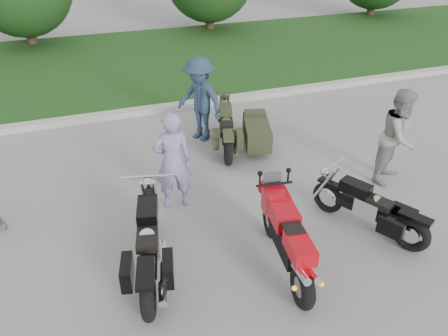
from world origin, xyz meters
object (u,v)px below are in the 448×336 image
object	(u,v)px
cruiser_right	(373,211)
person_grey	(399,136)
person_denim	(200,100)
sportbike_red	(287,238)
cruiser_sidecar	(244,132)
cruiser_left	(149,248)
person_stripe	(173,161)

from	to	relation	value
cruiser_right	person_grey	size ratio (longest dim) A/B	1.03
person_denim	sportbike_red	bearing A→B (deg)	-32.63
cruiser_right	cruiser_sidecar	bearing A→B (deg)	77.04
cruiser_right	cruiser_sidecar	size ratio (longest dim) A/B	0.88
sportbike_red	cruiser_sidecar	distance (m)	3.75
cruiser_left	person_grey	size ratio (longest dim) A/B	1.28
cruiser_left	person_denim	size ratio (longest dim) A/B	1.24
cruiser_left	cruiser_sidecar	world-z (taller)	cruiser_left
person_grey	person_denim	xyz separation A→B (m)	(-2.98, 2.87, 0.03)
cruiser_sidecar	person_grey	distance (m)	3.11
cruiser_sidecar	person_stripe	size ratio (longest dim) A/B	1.18
person_grey	person_stripe	bearing A→B (deg)	142.11
cruiser_sidecar	person_denim	bearing A→B (deg)	151.67
cruiser_right	person_denim	bearing A→B (deg)	84.08
cruiser_sidecar	person_grey	bearing A→B (deg)	-26.43
person_stripe	person_denim	bearing A→B (deg)	-113.05
cruiser_left	person_stripe	size ratio (longest dim) A/B	1.31
person_stripe	cruiser_right	bearing A→B (deg)	151.55
sportbike_red	person_denim	world-z (taller)	person_denim
cruiser_sidecar	person_stripe	distance (m)	2.55
person_stripe	person_denim	distance (m)	2.62
sportbike_red	person_stripe	distance (m)	2.39
cruiser_right	person_denim	world-z (taller)	person_denim
sportbike_red	cruiser_right	distance (m)	1.72
cruiser_sidecar	person_denim	world-z (taller)	person_denim
sportbike_red	cruiser_right	world-z (taller)	sportbike_red
cruiser_right	person_stripe	bearing A→B (deg)	120.21
person_denim	cruiser_right	bearing A→B (deg)	-10.28
person_denim	cruiser_left	bearing A→B (deg)	-58.28
person_stripe	cruiser_left	bearing A→B (deg)	68.13
sportbike_red	cruiser_right	size ratio (longest dim) A/B	1.10
person_stripe	person_denim	world-z (taller)	person_denim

